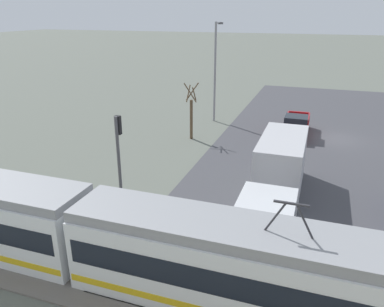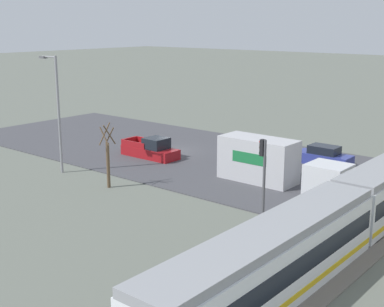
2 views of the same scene
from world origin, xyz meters
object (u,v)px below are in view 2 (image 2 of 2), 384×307
pickup_truck (151,149)px  sedan_car_0 (324,157)px  light_rail_tram (348,214)px  box_truck (274,164)px  street_lamp_near_crossing (57,107)px  street_tree (108,159)px  traffic_light_pole (263,171)px

pickup_truck → sedan_car_0: pickup_truck is taller
light_rail_tram → sedan_car_0: size_ratio=6.76×
light_rail_tram → sedan_car_0: 16.38m
pickup_truck → box_truck: bearing=89.8°
box_truck → sedan_car_0: (-7.47, 0.29, -0.84)m
street_lamp_near_crossing → pickup_truck: bearing=163.2°
box_truck → street_tree: (8.10, -8.77, 0.55)m
traffic_light_pole → street_lamp_near_crossing: (0.21, -18.58, 1.83)m
box_truck → light_rail_tram: bearing=52.2°
light_rail_tram → pickup_truck: size_ratio=5.78×
sedan_car_0 → street_tree: bearing=-30.2°
traffic_light_pole → street_tree: size_ratio=1.11×
street_lamp_near_crossing → sedan_car_0: bearing=135.4°
pickup_truck → traffic_light_pole: size_ratio=1.04×
sedan_car_0 → traffic_light_pole: 15.68m
sedan_car_0 → street_tree: size_ratio=0.99×
box_truck → street_lamp_near_crossing: bearing=-62.2°
light_rail_tram → traffic_light_pole: traffic_light_pole is taller
light_rail_tram → traffic_light_pole: bearing=-78.7°
box_truck → street_tree: 11.95m
pickup_truck → street_lamp_near_crossing: bearing=-16.8°
traffic_light_pole → light_rail_tram: bearing=101.3°
box_truck → street_tree: size_ratio=2.11×
sedan_car_0 → traffic_light_pole: (15.05, 3.51, 2.63)m
pickup_truck → street_tree: bearing=24.1°
box_truck → street_lamp_near_crossing: (7.80, -14.77, 3.63)m
light_rail_tram → traffic_light_pole: (0.95, -4.76, 1.72)m
box_truck → traffic_light_pole: (7.59, 3.80, 1.79)m
pickup_truck → street_tree: street_tree is taller
light_rail_tram → box_truck: (-6.64, -8.56, -0.07)m
box_truck → street_lamp_near_crossing: size_ratio=1.08×
light_rail_tram → pickup_truck: (-6.69, -20.97, -0.88)m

